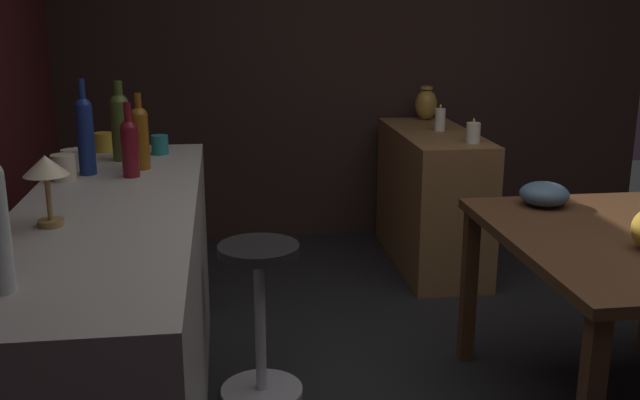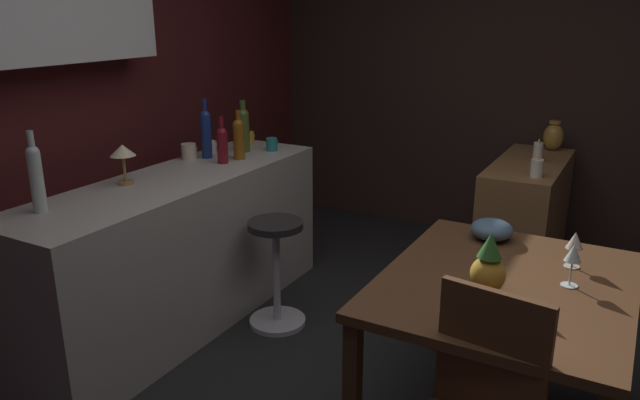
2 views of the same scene
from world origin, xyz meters
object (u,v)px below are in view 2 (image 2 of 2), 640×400
object	(u,v)px
pineapple_centerpiece	(488,267)
wine_bottle_clear	(36,175)
bar_stool	(276,270)
dining_table	(505,299)
vase_brass	(553,137)
sideboard_cabinet	(524,219)
wine_bottle_amber	(239,137)
cup_white	(209,147)
fruit_bowl	(492,229)
wine_bottle_cobalt	(206,132)
wine_bottle_ruby	(222,143)
pillar_candle_tall	(538,152)
wine_glass_left	(573,255)
wine_glass_right	(575,242)
pillar_candle_short	(537,168)
wine_bottle_olive	(243,128)
cup_teal	(272,144)
counter_lamp	(123,154)
cup_cream	(189,151)
cup_mustard	(248,138)

from	to	relation	value
pineapple_centerpiece	wine_bottle_clear	world-z (taller)	wine_bottle_clear
wine_bottle_clear	bar_stool	bearing A→B (deg)	-32.99
dining_table	vase_brass	world-z (taller)	vase_brass
pineapple_centerpiece	sideboard_cabinet	bearing A→B (deg)	5.96
wine_bottle_amber	cup_white	bearing A→B (deg)	78.71
fruit_bowl	wine_bottle_cobalt	bearing A→B (deg)	85.84
wine_bottle_ruby	pillar_candle_tall	xyz separation A→B (m)	(1.31, -1.63, -0.14)
wine_glass_left	bar_stool	bearing A→B (deg)	80.19
wine_glass_left	wine_glass_right	world-z (taller)	wine_glass_left
pillar_candle_short	dining_table	bearing A→B (deg)	-173.97
pillar_candle_short	wine_glass_right	bearing A→B (deg)	-162.31
fruit_bowl	vase_brass	size ratio (longest dim) A/B	0.94
wine_glass_right	vase_brass	bearing A→B (deg)	11.47
wine_bottle_olive	cup_teal	xyz separation A→B (m)	(0.11, -0.15, -0.12)
fruit_bowl	counter_lamp	bearing A→B (deg)	106.92
pineapple_centerpiece	pillar_candle_short	distance (m)	1.56
vase_brass	fruit_bowl	bearing A→B (deg)	-179.74
bar_stool	pineapple_centerpiece	size ratio (longest dim) A/B	2.63
fruit_bowl	wine_bottle_amber	bearing A→B (deg)	82.89
wine_glass_right	wine_bottle_cobalt	xyz separation A→B (m)	(0.30, 2.24, 0.21)
wine_bottle_clear	pillar_candle_tall	bearing A→B (deg)	-36.16
cup_teal	counter_lamp	size ratio (longest dim) A/B	0.50
counter_lamp	sideboard_cabinet	bearing A→B (deg)	-42.68
pineapple_centerpiece	wine_bottle_amber	size ratio (longest dim) A/B	0.80
wine_bottle_olive	counter_lamp	bearing A→B (deg)	174.19
dining_table	bar_stool	size ratio (longest dim) A/B	1.83
dining_table	cup_cream	size ratio (longest dim) A/B	9.33
wine_bottle_cobalt	pillar_candle_tall	distance (m)	2.20
wine_bottle_olive	pillar_candle_short	world-z (taller)	wine_bottle_olive
wine_bottle_amber	wine_bottle_olive	xyz separation A→B (m)	(0.19, 0.10, 0.02)
sideboard_cabinet	wine_bottle_amber	size ratio (longest dim) A/B	3.55
fruit_bowl	pillar_candle_tall	distance (m)	1.38
bar_stool	pineapple_centerpiece	bearing A→B (deg)	-110.42
dining_table	wine_bottle_amber	size ratio (longest dim) A/B	3.84
cup_cream	sideboard_cabinet	bearing A→B (deg)	-54.67
fruit_bowl	cup_teal	bearing A→B (deg)	72.58
cup_teal	cup_white	distance (m)	0.41
cup_cream	counter_lamp	bearing A→B (deg)	-172.66
pineapple_centerpiece	bar_stool	bearing A→B (deg)	69.58
bar_stool	cup_teal	xyz separation A→B (m)	(0.59, 0.40, 0.60)
wine_bottle_ruby	cup_mustard	bearing A→B (deg)	19.22
wine_glass_left	counter_lamp	bearing A→B (deg)	94.95
sideboard_cabinet	pineapple_centerpiece	size ratio (longest dim) A/B	4.46
dining_table	wine_bottle_ruby	distance (m)	1.95
wine_glass_right	pillar_candle_tall	distance (m)	1.60
wine_glass_right	cup_white	xyz separation A→B (m)	(0.42, 2.32, 0.08)
counter_lamp	wine_glass_right	bearing A→B (deg)	-79.84
wine_glass_left	pineapple_centerpiece	size ratio (longest dim) A/B	0.72
wine_bottle_amber	wine_bottle_olive	bearing A→B (deg)	27.92
dining_table	wine_bottle_amber	bearing A→B (deg)	70.64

